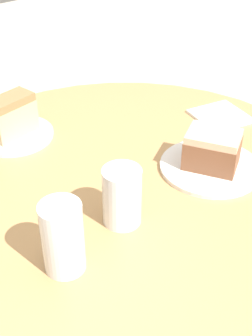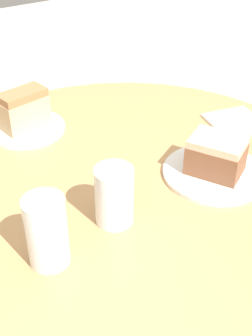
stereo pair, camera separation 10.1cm
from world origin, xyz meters
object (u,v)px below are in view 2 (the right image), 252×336
at_px(plate_far, 27,128).
at_px(cake_slice_far, 24,110).
at_px(cake_slice_near, 216,155).
at_px(glass_lemonade, 114,198).
at_px(glass_water, 47,234).
at_px(plate_near, 214,173).

relative_size(plate_far, cake_slice_far, 1.53).
bearing_deg(cake_slice_near, plate_far, 124.06).
bearing_deg(cake_slice_far, glass_lemonade, -88.56).
distance_m(plate_far, glass_lemonade, 0.43).
height_order(cake_slice_far, glass_water, glass_water).
distance_m(plate_far, glass_water, 0.48).
bearing_deg(plate_far, glass_water, -107.57).
relative_size(cake_slice_far, glass_water, 0.94).
bearing_deg(glass_water, cake_slice_near, 5.60).
relative_size(cake_slice_near, glass_water, 1.06).
distance_m(plate_near, plate_far, 0.50).
bearing_deg(cake_slice_near, glass_lemonade, -177.84).
relative_size(plate_far, glass_water, 1.44).
xyz_separation_m(plate_near, glass_lemonade, (-0.27, -0.01, 0.05)).
height_order(glass_lemonade, glass_water, glass_water).
height_order(cake_slice_near, glass_water, glass_water).
bearing_deg(glass_lemonade, plate_near, 2.16).
height_order(cake_slice_near, glass_lemonade, glass_lemonade).
relative_size(plate_near, glass_lemonade, 1.91).
bearing_deg(glass_water, plate_far, 72.43).
relative_size(plate_far, glass_lemonade, 1.64).
bearing_deg(plate_far, plate_near, -55.94).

